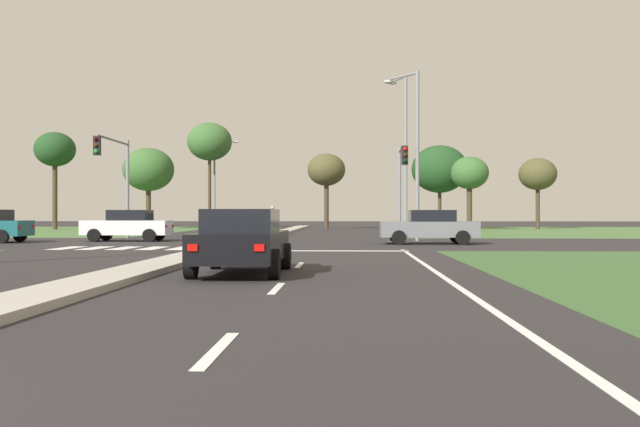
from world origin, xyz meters
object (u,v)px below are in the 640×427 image
car_grey_third (429,227)px  car_white_seventh (128,225)px  treeline_third (210,142)px  treeline_seventh (538,175)px  car_navy_sixth (226,224)px  street_lamp_second (414,145)px  treeline_second (148,170)px  treeline_fifth (440,169)px  traffic_signal_far_left (116,168)px  street_lamp_third (404,147)px  treeline_near (55,151)px  treeline_fourth (326,170)px  treeline_sixth (469,174)px  street_lamp_fourth (217,178)px  pedestrian_at_median (273,217)px  traffic_signal_far_right (401,174)px  car_blue_near (261,221)px  car_silver_fourth (240,223)px  car_black_fifth (242,241)px

car_grey_third → car_white_seventh: car_white_seventh is taller
treeline_third → treeline_seventh: bearing=-3.0°
car_navy_sixth → street_lamp_second: 12.22m
car_navy_sixth → car_white_seventh: (-3.89, -5.95, 0.03)m
street_lamp_second → treeline_second: size_ratio=1.14×
treeline_fifth → traffic_signal_far_left: bearing=-127.0°
street_lamp_third → treeline_near: bearing=147.7°
car_navy_sixth → treeline_fourth: treeline_fourth is taller
treeline_third → treeline_sixth: bearing=-9.8°
car_navy_sixth → treeline_fifth: bearing=-122.7°
traffic_signal_far_left → street_lamp_fourth: (-0.43, 31.75, 0.97)m
pedestrian_at_median → street_lamp_second: bearing=31.9°
traffic_signal_far_right → treeline_seventh: (14.15, 27.28, 1.41)m
car_navy_sixth → treeline_sixth: treeline_sixth is taller
pedestrian_at_median → treeline_fourth: bearing=156.9°
car_navy_sixth → street_lamp_second: size_ratio=0.49×
car_blue_near → treeline_near: size_ratio=0.49×
car_silver_fourth → treeline_sixth: (17.70, 15.15, 4.09)m
treeline_fifth → treeline_sixth: (2.31, -2.10, -0.53)m
traffic_signal_far_right → treeline_near: 37.66m
traffic_signal_far_left → treeline_seventh: size_ratio=0.86×
car_silver_fourth → traffic_signal_far_right: bearing=136.2°
car_blue_near → treeline_fifth: (15.25, 7.31, 4.60)m
car_grey_third → car_white_seventh: 14.93m
car_black_fifth → car_navy_sixth: bearing=100.5°
car_white_seventh → treeline_fifth: bearing=-32.8°
street_lamp_third → car_grey_third: bearing=-88.7°
car_blue_near → car_black_fifth: (4.70, -41.87, -0.02)m
traffic_signal_far_left → street_lamp_second: street_lamp_second is taller
car_black_fifth → car_grey_third: bearing=70.0°
car_grey_third → car_black_fifth: car_grey_third is taller
treeline_fourth → treeline_third: bearing=171.8°
traffic_signal_far_left → street_lamp_second: bearing=-5.1°
car_navy_sixth → street_lamp_fourth: street_lamp_fourth is taller
treeline_third → treeline_sixth: (23.49, -4.08, -3.24)m
traffic_signal_far_left → treeline_third: bearing=91.3°
car_navy_sixth → street_lamp_third: (10.52, 2.67, 4.65)m
car_white_seventh → traffic_signal_far_right: traffic_signal_far_right is taller
traffic_signal_far_right → pedestrian_at_median: (-7.42, 5.25, -2.31)m
car_blue_near → street_lamp_third: 17.98m
car_blue_near → street_lamp_third: bearing=127.2°
car_white_seventh → treeline_sixth: size_ratio=0.68×
traffic_signal_far_left → treeline_third: treeline_third is taller
street_lamp_fourth → treeline_second: 6.66m
car_grey_third → traffic_signal_far_right: traffic_signal_far_right is taller
pedestrian_at_median → car_white_seventh: bearing=-54.6°
car_black_fifth → treeline_sixth: (12.86, 47.08, 4.09)m
car_blue_near → treeline_near: bearing=-13.9°
traffic_signal_far_left → treeline_third: size_ratio=0.56×
treeline_fifth → car_grey_third: bearing=-97.9°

